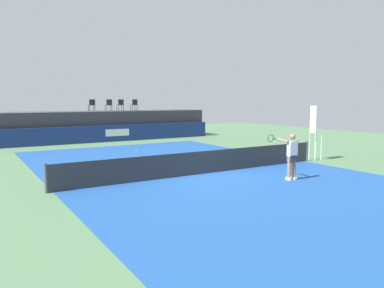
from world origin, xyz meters
name	(u,v)px	position (x,y,z in m)	size (l,w,h in m)	color
ground_plane	(170,163)	(0.00, 3.00, 0.00)	(48.00, 48.00, 0.00)	#4C704C
court_inner	(204,174)	(0.00, 0.00, 0.00)	(12.00, 22.00, 0.00)	#1C478C
sponsor_wall	(101,134)	(0.01, 13.50, 0.60)	(18.00, 0.22, 1.20)	navy
spectator_platform	(93,126)	(0.00, 15.30, 1.10)	(18.00, 2.80, 2.20)	#38383D
spectator_chair_far_left	(92,105)	(0.00, 15.46, 2.69)	(0.46, 0.46, 0.89)	#1E232D
spectator_chair_left	(109,105)	(1.17, 14.99, 2.69)	(0.45, 0.45, 0.89)	#1E232D
spectator_chair_center	(120,104)	(2.24, 15.34, 2.69)	(0.44, 0.44, 0.89)	#1E232D
spectator_chair_right	(134,104)	(3.30, 15.09, 2.69)	(0.46, 0.46, 0.89)	#1E232D
umpire_chair	(314,129)	(6.71, 0.02, 1.59)	(0.50, 0.50, 2.76)	white
tennis_net	(204,162)	(0.00, 0.00, 0.47)	(12.40, 0.02, 0.95)	#2D2D2D
net_post_near	(46,178)	(-6.20, 0.00, 0.50)	(0.10, 0.10, 1.00)	#4C4C51
net_post_far	(307,151)	(6.20, 0.00, 0.50)	(0.10, 0.10, 1.00)	#4C4C51
tennis_player	(291,155)	(2.21, -2.73, 0.96)	(0.62, 1.16, 1.77)	white
tennis_ball	(136,151)	(0.31, 7.77, 0.04)	(0.07, 0.07, 0.07)	#D8EA33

